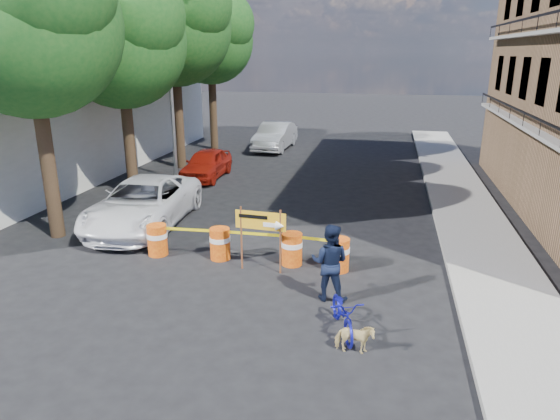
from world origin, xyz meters
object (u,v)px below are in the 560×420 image
at_px(barrel_far_left, 157,239).
at_px(barrel_mid_right, 292,248).
at_px(detour_sign, 267,226).
at_px(dog, 354,339).
at_px(barrel_mid_left, 220,243).
at_px(sedan_silver, 275,136).
at_px(sedan_red, 206,164).
at_px(suv_white, 143,203).
at_px(pedestrian, 330,262).
at_px(barrel_far_right, 339,254).
at_px(bicycle, 344,296).

xyz_separation_m(barrel_far_left, barrel_mid_right, (3.89, 0.13, 0.00)).
relative_size(barrel_far_left, detour_sign, 0.51).
height_order(barrel_mid_right, dog, barrel_mid_right).
relative_size(barrel_mid_left, barrel_mid_right, 1.00).
bearing_deg(sedan_silver, barrel_far_left, -86.53).
xyz_separation_m(dog, sedan_red, (-7.64, 12.72, 0.35)).
bearing_deg(sedan_silver, barrel_mid_left, -80.12).
bearing_deg(suv_white, barrel_far_left, -59.71).
bearing_deg(sedan_silver, pedestrian, -70.93).
xyz_separation_m(barrel_mid_right, detour_sign, (-0.56, -0.60, 0.81)).
relative_size(barrel_mid_left, suv_white, 0.16).
relative_size(barrel_mid_right, detour_sign, 0.51).
bearing_deg(barrel_far_right, pedestrian, -92.06).
distance_m(detour_sign, suv_white, 5.61).
xyz_separation_m(barrel_far_left, bicycle, (5.57, -3.06, 0.37)).
height_order(barrel_mid_right, detour_sign, detour_sign).
relative_size(bicycle, suv_white, 0.30).
bearing_deg(barrel_mid_right, suv_white, 158.63).
height_order(barrel_mid_right, pedestrian, pedestrian).
height_order(barrel_mid_left, barrel_far_right, same).
relative_size(suv_white, sedan_silver, 1.17).
bearing_deg(detour_sign, barrel_far_right, 18.43).
xyz_separation_m(barrel_mid_left, suv_white, (-3.39, 2.15, 0.31)).
relative_size(detour_sign, pedestrian, 0.94).
bearing_deg(bicycle, barrel_far_left, 132.61).
distance_m(barrel_mid_left, barrel_mid_right, 2.04).
relative_size(detour_sign, suv_white, 0.31).
bearing_deg(barrel_mid_left, dog, -44.01).
xyz_separation_m(detour_sign, bicycle, (2.24, -2.58, -0.44)).
relative_size(barrel_far_right, pedestrian, 0.48).
relative_size(bicycle, dog, 2.22).
relative_size(bicycle, sedan_silver, 0.35).
bearing_deg(detour_sign, bicycle, -45.25).
distance_m(sedan_red, sedan_silver, 7.74).
distance_m(barrel_far_left, sedan_red, 9.12).
xyz_separation_m(dog, suv_white, (-7.40, 6.03, 0.46)).
bearing_deg(sedan_red, detour_sign, -62.65).
height_order(barrel_far_left, suv_white, suv_white).
xyz_separation_m(barrel_mid_right, bicycle, (1.68, -3.18, 0.37)).
xyz_separation_m(pedestrian, bicycle, (0.46, -1.41, -0.09)).
height_order(barrel_far_right, detour_sign, detour_sign).
bearing_deg(dog, detour_sign, 35.28).
bearing_deg(dog, barrel_far_right, 8.12).
relative_size(pedestrian, bicycle, 1.11).
bearing_deg(barrel_mid_right, dog, -63.24).
bearing_deg(bicycle, dog, -86.99).
bearing_deg(barrel_far_left, detour_sign, -8.09).
distance_m(dog, sedan_silver, 21.20).
relative_size(pedestrian, dog, 2.46).
bearing_deg(barrel_far_left, sedan_red, 101.25).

